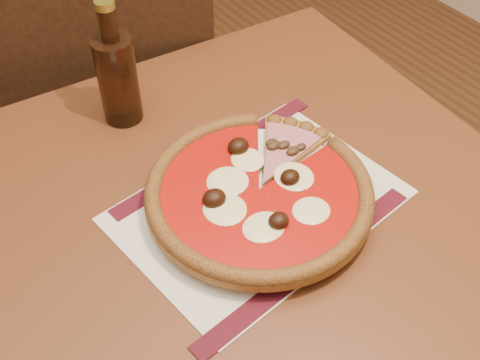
# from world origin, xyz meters

# --- Properties ---
(table) EXTENTS (0.86, 0.86, 0.75)m
(table) POSITION_xyz_m (0.66, 0.05, 0.65)
(table) COLOR brown
(table) RESTS_ON ground
(chair_far) EXTENTS (0.55, 0.55, 0.96)m
(chair_far) POSITION_xyz_m (0.67, 0.62, 0.55)
(chair_far) COLOR black
(chair_far) RESTS_ON ground
(placemat) EXTENTS (0.42, 0.32, 0.00)m
(placemat) POSITION_xyz_m (0.67, 0.04, 0.75)
(placemat) COLOR beige
(placemat) RESTS_ON table
(plate) EXTENTS (0.29, 0.29, 0.02)m
(plate) POSITION_xyz_m (0.67, 0.04, 0.76)
(plate) COLOR white
(plate) RESTS_ON placemat
(pizza) EXTENTS (0.32, 0.32, 0.04)m
(pizza) POSITION_xyz_m (0.67, 0.03, 0.78)
(pizza) COLOR #A37027
(pizza) RESTS_ON plate
(ham_slice) EXTENTS (0.15, 0.12, 0.02)m
(ham_slice) POSITION_xyz_m (0.76, 0.10, 0.78)
(ham_slice) COLOR #A37027
(ham_slice) RESTS_ON plate
(bottle) EXTENTS (0.06, 0.06, 0.21)m
(bottle) POSITION_xyz_m (0.61, 0.32, 0.83)
(bottle) COLOR black
(bottle) RESTS_ON table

